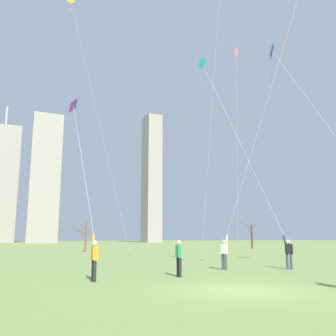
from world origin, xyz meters
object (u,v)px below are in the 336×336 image
(bare_tree_left_of_center, at_px, (252,235))
(bare_tree_far_right_edge, at_px, (85,236))
(kite_flyer_midfield_left_purple, at_px, (90,226))
(distant_kite_high_overhead_pink, at_px, (236,63))
(bystander_far_off_by_trees, at_px, (179,256))
(kite_flyer_far_back_yellow, at_px, (246,180))
(distant_kite_drifting_right_green, at_px, (218,23))
(distant_kite_drifting_left_orange, at_px, (79,34))
(kite_flyer_midfield_center_teal, at_px, (272,217))

(bare_tree_left_of_center, relative_size, bare_tree_far_right_edge, 1.19)
(kite_flyer_midfield_left_purple, height_order, distant_kite_high_overhead_pink, distant_kite_high_overhead_pink)
(bystander_far_off_by_trees, xyz_separation_m, bare_tree_left_of_center, (29.39, 34.47, 1.19))
(kite_flyer_far_back_yellow, bearing_deg, bare_tree_far_right_edge, 93.66)
(kite_flyer_far_back_yellow, xyz_separation_m, bare_tree_far_right_edge, (-1.97, 30.76, -2.74))
(distant_kite_high_overhead_pink, bearing_deg, kite_flyer_midfield_left_purple, -139.33)
(bare_tree_left_of_center, bearing_deg, distant_kite_drifting_right_green, -129.47)
(kite_flyer_far_back_yellow, distance_m, bystander_far_off_by_trees, 5.65)
(kite_flyer_far_back_yellow, height_order, distant_kite_drifting_right_green, distant_kite_drifting_right_green)
(kite_flyer_midfield_left_purple, bearing_deg, distant_kite_high_overhead_pink, 40.67)
(distant_kite_high_overhead_pink, bearing_deg, bare_tree_far_right_edge, 135.98)
(distant_kite_drifting_right_green, relative_size, distant_kite_high_overhead_pink, 0.93)
(kite_flyer_midfield_left_purple, xyz_separation_m, bare_tree_far_right_edge, (6.07, 30.49, -0.23))
(distant_kite_drifting_left_orange, bearing_deg, kite_flyer_midfield_left_purple, -96.81)
(distant_kite_high_overhead_pink, bearing_deg, distant_kite_drifting_right_green, -130.34)
(bystander_far_off_by_trees, xyz_separation_m, bare_tree_far_right_edge, (2.17, 31.26, 1.07))
(kite_flyer_far_back_yellow, distance_m, kite_flyer_midfield_left_purple, 8.43)
(kite_flyer_midfield_left_purple, bearing_deg, bystander_far_off_by_trees, -11.14)
(bystander_far_off_by_trees, bearing_deg, bare_tree_far_right_edge, 86.03)
(bystander_far_off_by_trees, bearing_deg, distant_kite_drifting_right_green, 45.94)
(distant_kite_drifting_right_green, distance_m, distant_kite_drifting_left_orange, 16.71)
(kite_flyer_far_back_yellow, xyz_separation_m, kite_flyer_midfield_center_teal, (2.88, 1.52, -1.79))
(distant_kite_drifting_right_green, bearing_deg, distant_kite_high_overhead_pink, 49.66)
(kite_flyer_far_back_yellow, relative_size, bystander_far_off_by_trees, 11.19)
(distant_kite_drifting_right_green, height_order, bare_tree_far_right_edge, distant_kite_drifting_right_green)
(kite_flyer_far_back_yellow, bearing_deg, kite_flyer_midfield_left_purple, 178.05)
(distant_kite_drifting_left_orange, xyz_separation_m, bare_tree_far_right_edge, (3.68, 10.44, -20.59))
(bare_tree_left_of_center, bearing_deg, kite_flyer_midfield_left_purple, -134.65)
(kite_flyer_midfield_left_purple, bearing_deg, kite_flyer_far_back_yellow, -1.95)
(distant_kite_high_overhead_pink, distance_m, bare_tree_far_right_edge, 27.39)
(kite_flyer_midfield_center_teal, relative_size, bare_tree_far_right_edge, 4.04)
(bare_tree_left_of_center, bearing_deg, bare_tree_far_right_edge, -173.28)
(kite_flyer_far_back_yellow, height_order, bare_tree_far_right_edge, kite_flyer_far_back_yellow)
(kite_flyer_midfield_left_purple, xyz_separation_m, bare_tree_left_of_center, (33.29, 33.70, -0.11))
(bystander_far_off_by_trees, bearing_deg, kite_flyer_far_back_yellow, 6.82)
(bystander_far_off_by_trees, xyz_separation_m, distant_kite_drifting_left_orange, (-1.51, 20.82, 21.67))
(kite_flyer_midfield_left_purple, xyz_separation_m, distant_kite_high_overhead_pink, (19.91, 17.11, 19.26))
(kite_flyer_far_back_yellow, height_order, kite_flyer_midfield_center_teal, kite_flyer_far_back_yellow)
(distant_kite_drifting_left_orange, distance_m, bare_tree_far_right_edge, 23.38)
(distant_kite_high_overhead_pink, relative_size, bare_tree_far_right_edge, 6.49)
(bystander_far_off_by_trees, distance_m, distant_kite_drifting_left_orange, 30.09)
(kite_flyer_midfield_center_teal, bearing_deg, bare_tree_left_of_center, 55.42)
(kite_flyer_far_back_yellow, relative_size, bare_tree_far_right_edge, 4.98)
(distant_kite_drifting_right_green, bearing_deg, bare_tree_left_of_center, 50.53)
(kite_flyer_far_back_yellow, height_order, bare_tree_left_of_center, kite_flyer_far_back_yellow)
(distant_kite_drifting_right_green, xyz_separation_m, bare_tree_far_right_edge, (-4.61, 24.25, -16.16))
(distant_kite_high_overhead_pink, xyz_separation_m, bare_tree_left_of_center, (13.38, 16.59, -19.37))
(distant_kite_high_overhead_pink, xyz_separation_m, distant_kite_drifting_left_orange, (-17.52, 2.94, 1.11))
(kite_flyer_far_back_yellow, bearing_deg, bare_tree_left_of_center, 53.38)
(bystander_far_off_by_trees, bearing_deg, kite_flyer_midfield_center_teal, 16.00)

